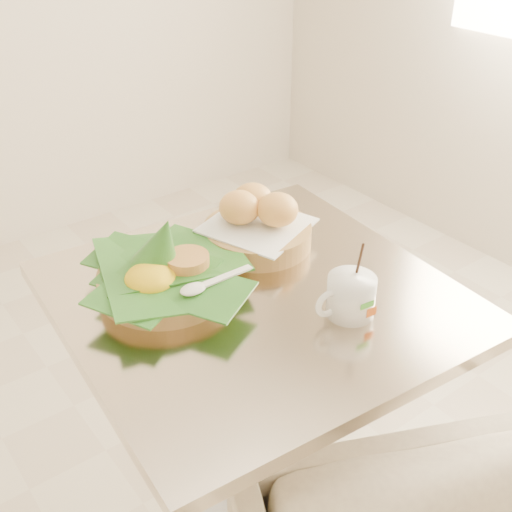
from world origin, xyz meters
TOP-DOWN VIEW (x-y plane):
  - cafe_table at (0.18, -0.04)m, footprint 0.75×0.75m
  - rice_basket at (0.04, 0.07)m, footprint 0.32×0.32m
  - bread_basket at (0.29, 0.11)m, footprint 0.25×0.25m
  - coffee_mug at (0.27, -0.19)m, footprint 0.12×0.09m

SIDE VIEW (x-z plane):
  - cafe_table at x=0.18m, z-range 0.15..0.90m
  - coffee_mug at x=0.27m, z-range 0.71..0.87m
  - rice_basket at x=0.04m, z-range 0.71..0.87m
  - bread_basket at x=0.29m, z-range 0.74..0.86m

